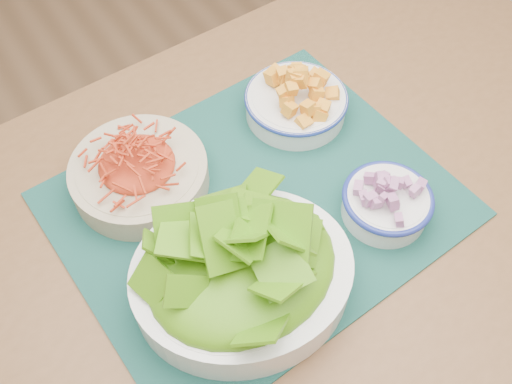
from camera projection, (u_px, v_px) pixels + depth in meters
ground at (127, 329)px, 1.55m from camera, size 4.00×4.00×0.00m
table at (311, 220)px, 0.98m from camera, size 1.30×0.90×0.75m
placemat at (256, 204)px, 0.88m from camera, size 0.60×0.50×0.00m
carrot_bowl at (139, 170)px, 0.87m from camera, size 0.25×0.25×0.08m
squash_bowl at (296, 98)px, 0.96m from camera, size 0.22×0.22×0.08m
lettuce_bowl at (242, 268)px, 0.74m from camera, size 0.36×0.33×0.13m
onion_bowl at (387, 200)px, 0.84m from camera, size 0.14×0.14×0.07m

